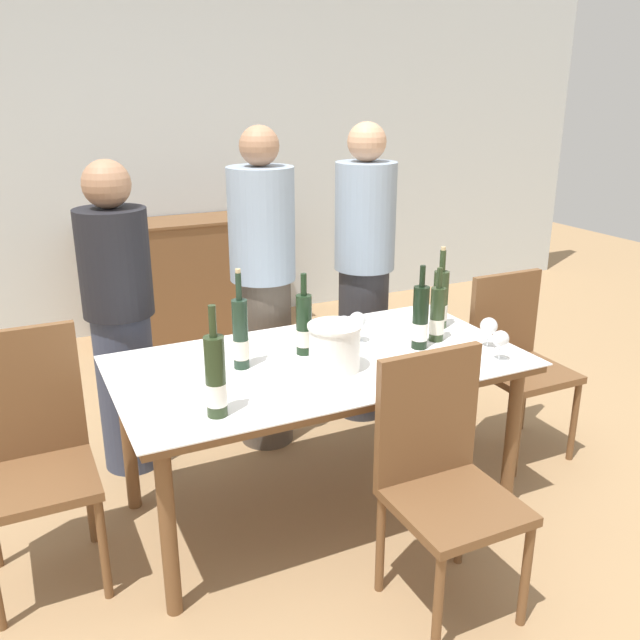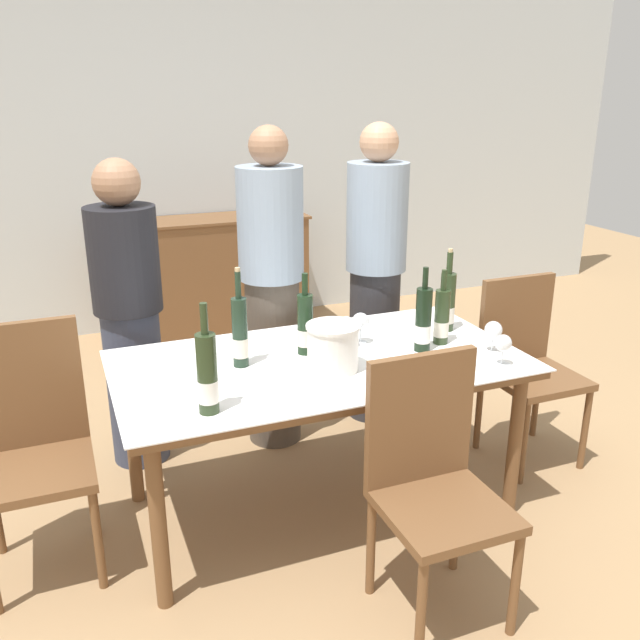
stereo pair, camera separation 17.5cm
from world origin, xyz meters
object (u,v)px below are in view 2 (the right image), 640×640
(chair_left_end, at_px, (33,435))
(wine_glass_1, at_px, (361,322))
(person_guest_right, at_px, (375,277))
(wine_bottle_4, at_px, (447,303))
(chair_near_front, at_px, (432,472))
(dining_table, at_px, (320,375))
(wine_glass_3, at_px, (346,326))
(wine_bottle_3, at_px, (207,376))
(ice_bucket, at_px, (333,346))
(chair_right_end, at_px, (526,357))
(sideboard_cabinet, at_px, (211,275))
(wine_bottle_1, at_px, (305,326))
(wine_bottle_2, at_px, (240,334))
(person_host, at_px, (129,318))
(person_guest_left, at_px, (272,292))
(wine_bottle_5, at_px, (423,322))
(wine_glass_0, at_px, (493,331))
(wine_bottle_0, at_px, (442,318))
(wine_glass_2, at_px, (503,345))

(chair_left_end, bearing_deg, wine_glass_1, 1.16)
(wine_glass_1, distance_m, person_guest_right, 0.75)
(wine_bottle_4, bearing_deg, chair_near_front, -123.94)
(dining_table, distance_m, wine_glass_3, 0.25)
(wine_bottle_4, relative_size, chair_left_end, 0.40)
(wine_bottle_3, distance_m, wine_bottle_4, 1.32)
(ice_bucket, height_order, wine_bottle_4, wine_bottle_4)
(wine_glass_3, distance_m, chair_right_end, 1.04)
(dining_table, xyz_separation_m, chair_left_end, (-1.16, 0.09, -0.10))
(sideboard_cabinet, bearing_deg, dining_table, -92.58)
(ice_bucket, distance_m, wine_bottle_1, 0.22)
(dining_table, height_order, person_guest_right, person_guest_right)
(ice_bucket, xyz_separation_m, wine_bottle_2, (-0.34, 0.18, 0.04))
(wine_bottle_3, height_order, person_host, person_host)
(wine_bottle_3, bearing_deg, wine_glass_1, 28.23)
(chair_near_front, distance_m, person_guest_left, 1.42)
(wine_bottle_4, xyz_separation_m, chair_left_end, (-1.86, -0.04, -0.31))
(chair_right_end, height_order, chair_near_front, chair_near_front)
(wine_bottle_5, relative_size, person_guest_left, 0.23)
(sideboard_cabinet, height_order, wine_bottle_1, wine_bottle_1)
(sideboard_cabinet, xyz_separation_m, wine_glass_0, (0.62, -2.74, 0.38))
(wine_bottle_0, xyz_separation_m, wine_glass_0, (0.15, -0.17, -0.02))
(wine_bottle_1, height_order, wine_glass_2, wine_bottle_1)
(wine_glass_0, relative_size, wine_glass_2, 1.04)
(chair_left_end, bearing_deg, wine_glass_0, -8.49)
(wine_glass_2, relative_size, person_guest_right, 0.08)
(dining_table, distance_m, chair_left_end, 1.17)
(sideboard_cabinet, distance_m, chair_near_front, 3.24)
(wine_glass_0, height_order, person_guest_right, person_guest_right)
(wine_bottle_0, xyz_separation_m, person_host, (-1.28, 0.77, -0.08))
(wine_bottle_5, bearing_deg, ice_bucket, -173.40)
(ice_bucket, bearing_deg, chair_near_front, -76.30)
(wine_bottle_4, distance_m, wine_bottle_5, 0.31)
(sideboard_cabinet, height_order, wine_glass_2, sideboard_cabinet)
(wine_glass_2, xyz_separation_m, person_host, (-1.38, 1.09, -0.05))
(ice_bucket, height_order, chair_right_end, chair_right_end)
(person_host, bearing_deg, wine_bottle_3, -82.15)
(wine_bottle_5, bearing_deg, wine_glass_3, 153.61)
(wine_bottle_3, bearing_deg, wine_glass_2, -1.32)
(wine_bottle_2, relative_size, person_host, 0.28)
(chair_right_end, xyz_separation_m, person_guest_right, (-0.52, 0.67, 0.30))
(sideboard_cabinet, xyz_separation_m, person_host, (-0.81, -1.80, 0.32))
(wine_bottle_3, relative_size, chair_near_front, 0.43)
(dining_table, height_order, wine_bottle_3, wine_bottle_3)
(wine_glass_2, xyz_separation_m, chair_right_end, (0.47, 0.42, -0.28))
(wine_glass_0, xyz_separation_m, person_host, (-1.43, 0.95, -0.06))
(person_guest_right, bearing_deg, chair_left_end, -159.59)
(wine_glass_0, xyz_separation_m, wine_glass_3, (-0.58, 0.28, 0.00))
(wine_bottle_5, bearing_deg, person_host, 144.72)
(wine_bottle_0, height_order, chair_near_front, wine_bottle_0)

